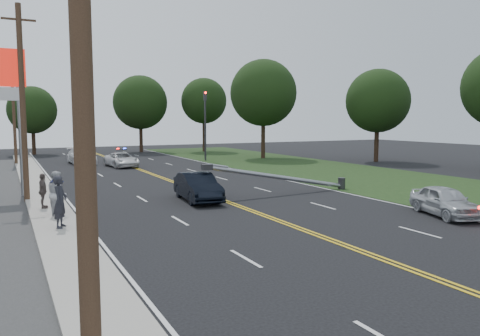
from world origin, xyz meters
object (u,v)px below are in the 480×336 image
utility_pole_near (81,54)px  crashed_sedan (198,187)px  bystander_b (57,193)px  bystander_c (57,195)px  waiting_sedan (445,201)px  bystander_a (60,202)px  emergency_a (122,160)px  fallen_streetlight (287,178)px  bystander_d (43,191)px  utility_pole_far (14,110)px  emergency_b (81,156)px  utility_pole_mid (23,103)px  traffic_signal (205,119)px

utility_pole_near → crashed_sedan: size_ratio=2.25×
crashed_sedan → bystander_b: (-7.00, -1.36, 0.35)m
crashed_sedan → bystander_c: size_ratio=2.78×
utility_pole_near → crashed_sedan: bearing=63.7°
waiting_sedan → bystander_a: bearing=-179.3°
emergency_a → fallen_streetlight: bearing=-81.6°
crashed_sedan → bystander_d: bystander_d is taller
utility_pole_far → bystander_b: (0.99, -27.17, -4.00)m
emergency_b → bystander_a: bearing=-102.4°
emergency_b → utility_pole_far: bearing=157.4°
bystander_a → utility_pole_mid: bearing=30.8°
waiting_sedan → emergency_a: waiting_sedan is taller
bystander_b → bystander_a: bearing=166.5°
emergency_a → bystander_d: size_ratio=2.79×
emergency_a → traffic_signal: bearing=9.4°
bystander_b → bystander_d: bystander_b is taller
utility_pole_near → waiting_sedan: bearing=25.3°
emergency_b → bystander_b: size_ratio=2.67×
crashed_sedan → waiting_sedan: 11.88m
utility_pole_far → bystander_a: utility_pole_far is taller
utility_pole_mid → utility_pole_far: same height
utility_pole_mid → emergency_a: utility_pole_mid is taller
traffic_signal → utility_pole_near: utility_pole_near is taller
traffic_signal → utility_pole_near: bearing=-114.7°
bystander_d → utility_pole_near: bearing=-177.4°
waiting_sedan → bystander_b: (-15.28, 7.15, 0.42)m
utility_pole_mid → fallen_streetlight: bearing=-16.6°
crashed_sedan → emergency_a: (0.36, 19.27, -0.10)m
traffic_signal → bystander_a: (-16.63, -25.58, -3.08)m
utility_pole_mid → emergency_a: (8.35, 15.46, -4.45)m
traffic_signal → emergency_b: size_ratio=1.37×
waiting_sedan → bystander_a: 16.12m
utility_pole_far → waiting_sedan: 38.24m
utility_pole_far → emergency_b: size_ratio=1.94×
bystander_b → bystander_c: size_ratio=1.21×
crashed_sedan → bystander_a: size_ratio=2.21×
waiting_sedan → utility_pole_far: bearing=133.2°
fallen_streetlight → bystander_d: 12.85m
bystander_a → bystander_d: (-0.30, 4.50, -0.19)m
utility_pole_mid → emergency_b: bearing=74.4°
waiting_sedan → bystander_c: bystander_c is taller
waiting_sedan → emergency_b: (-10.70, 32.31, 0.09)m
waiting_sedan → bystander_d: (-15.70, 9.24, 0.28)m
crashed_sedan → emergency_a: 19.28m
emergency_b → bystander_d: size_ratio=3.15×
emergency_a → utility_pole_far: bearing=135.9°
fallen_streetlight → utility_pole_mid: size_ratio=0.94×
utility_pole_near → emergency_a: size_ratio=2.19×
bystander_d → utility_pole_mid: bearing=15.0°
utility_pole_near → utility_pole_mid: same height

